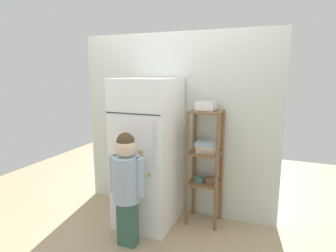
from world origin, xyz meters
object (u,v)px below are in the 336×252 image
at_px(refrigerator, 148,152).
at_px(pantry_shelf_unit, 205,159).
at_px(fruit_bin, 207,107).
at_px(child_standing, 127,179).

xyz_separation_m(refrigerator, pantry_shelf_unit, (0.58, 0.19, -0.07)).
relative_size(refrigerator, fruit_bin, 8.02).
bearing_deg(child_standing, pantry_shelf_unit, 50.44).
distance_m(child_standing, fruit_bin, 1.10).
distance_m(child_standing, pantry_shelf_unit, 0.89).
height_order(refrigerator, pantry_shelf_unit, refrigerator).
relative_size(child_standing, pantry_shelf_unit, 0.89).
xyz_separation_m(child_standing, fruit_bin, (0.57, 0.71, 0.62)).
bearing_deg(child_standing, fruit_bin, 51.35).
distance_m(refrigerator, child_standing, 0.51).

